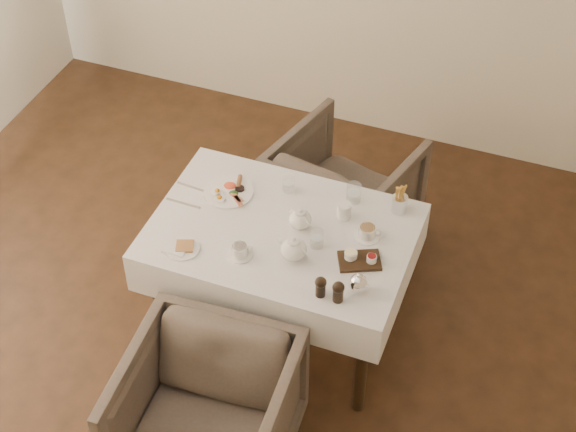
# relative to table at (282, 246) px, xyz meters

# --- Properties ---
(table) EXTENTS (1.28, 0.88, 0.75)m
(table) POSITION_rel_table_xyz_m (0.00, 0.00, 0.00)
(table) COLOR black
(table) RESTS_ON ground
(armchair_near) EXTENTS (0.79, 0.81, 0.70)m
(armchair_near) POSITION_rel_table_xyz_m (-0.03, -0.87, -0.29)
(armchair_near) COLOR #4B4037
(armchair_near) RESTS_ON ground
(armchair_far) EXTENTS (0.89, 0.91, 0.68)m
(armchair_far) POSITION_rel_table_xyz_m (0.07, 0.83, -0.30)
(armchair_far) COLOR #4B4037
(armchair_far) RESTS_ON ground
(breakfast_plate) EXTENTS (0.25, 0.25, 0.03)m
(breakfast_plate) POSITION_rel_table_xyz_m (-0.35, 0.16, 0.13)
(breakfast_plate) COLOR white
(breakfast_plate) RESTS_ON table
(side_plate) EXTENTS (0.17, 0.17, 0.02)m
(side_plate) POSITION_rel_table_xyz_m (-0.40, -0.30, 0.12)
(side_plate) COLOR white
(side_plate) RESTS_ON table
(teapot_centre) EXTENTS (0.19, 0.17, 0.12)m
(teapot_centre) POSITION_rel_table_xyz_m (0.08, 0.05, 0.18)
(teapot_centre) COLOR white
(teapot_centre) RESTS_ON table
(teapot_front) EXTENTS (0.20, 0.18, 0.14)m
(teapot_front) POSITION_rel_table_xyz_m (0.12, -0.16, 0.19)
(teapot_front) COLOR white
(teapot_front) RESTS_ON table
(creamer) EXTENTS (0.08, 0.08, 0.08)m
(creamer) POSITION_rel_table_xyz_m (0.26, 0.19, 0.16)
(creamer) COLOR white
(creamer) RESTS_ON table
(teacup_near) EXTENTS (0.13, 0.13, 0.06)m
(teacup_near) POSITION_rel_table_xyz_m (-0.12, -0.23, 0.14)
(teacup_near) COLOR white
(teacup_near) RESTS_ON table
(teacup_far) EXTENTS (0.13, 0.13, 0.06)m
(teacup_far) POSITION_rel_table_xyz_m (0.40, 0.10, 0.15)
(teacup_far) COLOR white
(teacup_far) RESTS_ON table
(glass_left) EXTENTS (0.08, 0.08, 0.09)m
(glass_left) POSITION_rel_table_xyz_m (-0.07, 0.28, 0.16)
(glass_left) COLOR silver
(glass_left) RESTS_ON table
(glass_mid) EXTENTS (0.08, 0.08, 0.09)m
(glass_mid) POSITION_rel_table_xyz_m (0.20, -0.04, 0.16)
(glass_mid) COLOR silver
(glass_mid) RESTS_ON table
(glass_right) EXTENTS (0.08, 0.08, 0.10)m
(glass_right) POSITION_rel_table_xyz_m (0.26, 0.33, 0.17)
(glass_right) COLOR silver
(glass_right) RESTS_ON table
(condiment_board) EXTENTS (0.24, 0.20, 0.05)m
(condiment_board) POSITION_rel_table_xyz_m (0.42, -0.07, 0.13)
(condiment_board) COLOR black
(condiment_board) RESTS_ON table
(pepper_mill_left) EXTENTS (0.07, 0.07, 0.11)m
(pepper_mill_left) POSITION_rel_table_xyz_m (0.32, -0.33, 0.17)
(pepper_mill_left) COLOR black
(pepper_mill_left) RESTS_ON table
(pepper_mill_right) EXTENTS (0.07, 0.07, 0.11)m
(pepper_mill_right) POSITION_rel_table_xyz_m (0.40, -0.33, 0.17)
(pepper_mill_right) COLOR black
(pepper_mill_right) RESTS_ON table
(silver_pot) EXTENTS (0.11, 0.10, 0.12)m
(silver_pot) POSITION_rel_table_xyz_m (0.47, -0.25, 0.17)
(silver_pot) COLOR white
(silver_pot) RESTS_ON table
(fries_cup) EXTENTS (0.08, 0.08, 0.16)m
(fries_cup) POSITION_rel_table_xyz_m (0.50, 0.34, 0.19)
(fries_cup) COLOR silver
(fries_cup) RESTS_ON table
(cutlery_fork) EXTENTS (0.18, 0.03, 0.00)m
(cutlery_fork) POSITION_rel_table_xyz_m (-0.54, 0.13, 0.12)
(cutlery_fork) COLOR silver
(cutlery_fork) RESTS_ON table
(cutlery_knife) EXTENTS (0.19, 0.02, 0.00)m
(cutlery_knife) POSITION_rel_table_xyz_m (-0.53, -0.00, 0.12)
(cutlery_knife) COLOR silver
(cutlery_knife) RESTS_ON table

